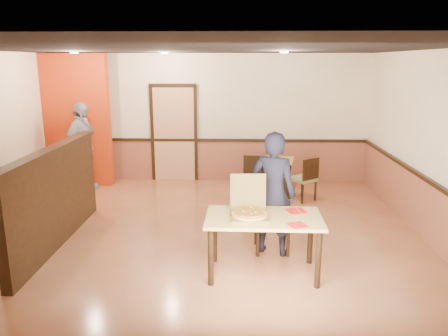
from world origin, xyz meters
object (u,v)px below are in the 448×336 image
object	(u,v)px
diner_chair	(272,211)
side_chair_right	(305,177)
side_chair_left	(256,175)
passerby	(82,147)
diner	(273,194)
condiment	(272,156)
side_table	(277,167)
main_table	(264,225)
pizza_box	(249,212)

from	to	relation	value
diner_chair	side_chair_right	bearing A→B (deg)	68.78
side_chair_left	passerby	distance (m)	3.62
diner	condiment	bearing A→B (deg)	-74.16
diner	passerby	world-z (taller)	passerby
side_chair_right	condiment	distance (m)	0.88
side_chair_right	side_table	bearing A→B (deg)	-88.80
diner_chair	main_table	bearing A→B (deg)	-102.69
side_table	diner	size ratio (longest dim) A/B	0.43
side_table	pizza_box	world-z (taller)	pizza_box
side_chair_right	diner_chair	bearing A→B (deg)	32.27
main_table	diner_chair	xyz separation A→B (m)	(0.16, 0.79, -0.10)
main_table	diner_chair	size ratio (longest dim) A/B	1.42
side_chair_left	side_chair_right	distance (m)	0.95
passerby	condiment	xyz separation A→B (m)	(3.89, -0.01, -0.15)
main_table	side_chair_right	xyz separation A→B (m)	(0.96, 3.02, -0.19)
main_table	side_chair_left	xyz separation A→B (m)	(0.01, 3.01, -0.15)
side_chair_right	condiment	world-z (taller)	side_chair_right
side_table	pizza_box	bearing A→B (deg)	-100.21
side_chair_right	pizza_box	size ratio (longest dim) A/B	1.55
main_table	condiment	world-z (taller)	condiment
main_table	side_chair_left	distance (m)	3.01
side_chair_left	pizza_box	xyz separation A→B (m)	(-0.19, -3.01, 0.32)
main_table	passerby	distance (m)	5.05
diner_chair	pizza_box	bearing A→B (deg)	-114.78
side_table	condiment	world-z (taller)	condiment
side_chair_right	passerby	xyz separation A→B (m)	(-4.50, 0.57, 0.45)
side_table	condiment	xyz separation A→B (m)	(-0.12, -0.04, 0.25)
condiment	side_table	bearing A→B (deg)	19.48
side_chair_right	passerby	bearing A→B (deg)	-45.20
condiment	side_chair_right	bearing A→B (deg)	-42.48
diner	condiment	distance (m)	2.96
main_table	diner	size ratio (longest dim) A/B	0.83
side_table	side_chair_left	bearing A→B (deg)	-126.69
passerby	pizza_box	xyz separation A→B (m)	(3.36, -3.59, -0.09)
side_chair_left	condiment	xyz separation A→B (m)	(0.34, 0.58, 0.26)
side_chair_right	side_table	size ratio (longest dim) A/B	1.16
side_chair_right	diner	xyz separation A→B (m)	(-0.80, -2.39, 0.40)
pizza_box	main_table	bearing A→B (deg)	-3.30
side_table	side_chair_right	bearing A→B (deg)	-50.82
side_chair_left	pizza_box	bearing A→B (deg)	95.03
condiment	passerby	bearing A→B (deg)	179.83
side_chair_left	diner	distance (m)	2.40
side_table	passerby	world-z (taller)	passerby
passerby	side_chair_left	bearing A→B (deg)	-84.18
main_table	condiment	size ratio (longest dim) A/B	8.78
side_chair_left	side_table	world-z (taller)	side_chair_left
side_chair_left	condiment	world-z (taller)	side_chair_left
diner	main_table	bearing A→B (deg)	95.60
passerby	pizza_box	distance (m)	4.92
diner	passerby	xyz separation A→B (m)	(-3.70, 2.96, 0.05)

